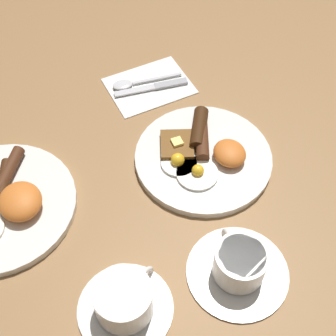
{
  "coord_description": "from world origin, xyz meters",
  "views": [
    {
      "loc": [
        -0.5,
        0.28,
        0.72
      ],
      "look_at": [
        -0.01,
        0.08,
        0.03
      ],
      "focal_mm": 50.0,
      "sensor_mm": 36.0,
      "label": 1
    }
  ],
  "objects_px": {
    "breakfast_plate_far": "(2,204)",
    "teacup_near": "(239,266)",
    "knife": "(155,87)",
    "breakfast_plate_near": "(203,155)",
    "teacup_far": "(124,301)",
    "spoon": "(130,83)"
  },
  "relations": [
    {
      "from": "teacup_near",
      "to": "knife",
      "type": "distance_m",
      "value": 0.46
    },
    {
      "from": "spoon",
      "to": "knife",
      "type": "bearing_deg",
      "value": 154.78
    },
    {
      "from": "breakfast_plate_far",
      "to": "teacup_near",
      "type": "relative_size",
      "value": 1.64
    },
    {
      "from": "breakfast_plate_far",
      "to": "spoon",
      "type": "height_order",
      "value": "breakfast_plate_far"
    },
    {
      "from": "knife",
      "to": "teacup_far",
      "type": "bearing_deg",
      "value": 69.79
    },
    {
      "from": "breakfast_plate_near",
      "to": "teacup_far",
      "type": "bearing_deg",
      "value": 133.68
    },
    {
      "from": "teacup_far",
      "to": "knife",
      "type": "height_order",
      "value": "teacup_far"
    },
    {
      "from": "knife",
      "to": "breakfast_plate_near",
      "type": "bearing_deg",
      "value": 100.01
    },
    {
      "from": "spoon",
      "to": "breakfast_plate_far",
      "type": "bearing_deg",
      "value": 39.84
    },
    {
      "from": "knife",
      "to": "spoon",
      "type": "height_order",
      "value": "spoon"
    },
    {
      "from": "knife",
      "to": "teacup_near",
      "type": "bearing_deg",
      "value": 92.17
    },
    {
      "from": "breakfast_plate_far",
      "to": "spoon",
      "type": "distance_m",
      "value": 0.38
    },
    {
      "from": "teacup_near",
      "to": "spoon",
      "type": "distance_m",
      "value": 0.49
    },
    {
      "from": "breakfast_plate_near",
      "to": "teacup_near",
      "type": "relative_size",
      "value": 1.57
    },
    {
      "from": "spoon",
      "to": "teacup_far",
      "type": "bearing_deg",
      "value": 75.55
    },
    {
      "from": "breakfast_plate_far",
      "to": "teacup_near",
      "type": "xyz_separation_m",
      "value": [
        -0.27,
        -0.33,
        0.01
      ]
    },
    {
      "from": "breakfast_plate_far",
      "to": "teacup_far",
      "type": "relative_size",
      "value": 1.83
    },
    {
      "from": "spoon",
      "to": "breakfast_plate_near",
      "type": "bearing_deg",
      "value": 109.84
    },
    {
      "from": "breakfast_plate_far",
      "to": "spoon",
      "type": "bearing_deg",
      "value": -56.03
    },
    {
      "from": "teacup_near",
      "to": "teacup_far",
      "type": "distance_m",
      "value": 0.19
    },
    {
      "from": "breakfast_plate_far",
      "to": "knife",
      "type": "height_order",
      "value": "breakfast_plate_far"
    },
    {
      "from": "knife",
      "to": "spoon",
      "type": "distance_m",
      "value": 0.06
    }
  ]
}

